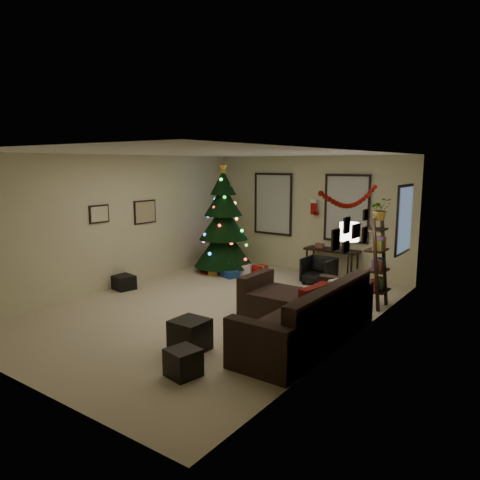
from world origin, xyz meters
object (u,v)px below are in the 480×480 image
Objects in this scene: bookshelf at (379,264)px; christmas_tree at (223,226)px; desk_chair at (319,270)px; sofa at (302,316)px; desk at (332,252)px.

christmas_tree is at bearing 170.66° from bookshelf.
bookshelf is at bearing -29.04° from desk_chair.
sofa is 4.81× the size of desk_chair.
desk reaches higher than desk_chair.
desk_chair is at bearing 150.86° from bookshelf.
christmas_tree is 4.40m from sofa.
desk_chair is (-1.09, 2.82, 0.00)m from sofa.
bookshelf is (0.47, 1.96, 0.50)m from sofa.
bookshelf is at bearing -44.19° from desk.
christmas_tree reaches higher than desk_chair.
desk is 2.07× the size of desk_chair.
christmas_tree is 2.14× the size of desk.
christmas_tree reaches higher than bookshelf.
christmas_tree is 4.43× the size of desk_chair.
bookshelf is (1.56, -1.52, 0.21)m from desk.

